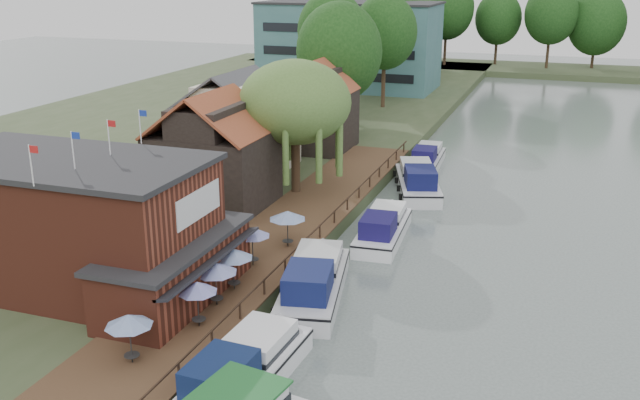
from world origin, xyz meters
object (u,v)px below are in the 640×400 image
(umbrella_5, at_px, (288,229))
(cruiser_2, at_px, (383,224))
(cottage_c, at_px, (315,105))
(cruiser_0, at_px, (243,364))
(hotel_block, at_px, (349,45))
(cruiser_3, at_px, (418,177))
(cottage_b, at_px, (236,121))
(cottage_a, at_px, (213,150))
(umbrella_1, at_px, (198,304))
(umbrella_4, at_px, (253,246))
(pub, at_px, (100,226))
(umbrella_3, at_px, (234,269))
(willow, at_px, (295,128))
(umbrella_2, at_px, (216,284))
(umbrella_0, at_px, (130,339))
(cruiser_1, at_px, (314,276))
(cruiser_4, at_px, (427,155))

(umbrella_5, relative_size, cruiser_2, 0.25)
(cottage_c, xyz_separation_m, umbrella_5, (7.29, -25.11, -2.96))
(umbrella_5, bearing_deg, cruiser_0, -75.89)
(hotel_block, bearing_deg, cruiser_2, -70.44)
(cruiser_3, bearing_deg, cottage_b, 167.23)
(cottage_a, distance_m, cottage_c, 19.03)
(umbrella_1, relative_size, umbrella_4, 1.00)
(hotel_block, height_order, cruiser_3, hotel_block)
(pub, distance_m, umbrella_3, 7.55)
(willow, relative_size, umbrella_2, 4.39)
(cottage_c, distance_m, umbrella_0, 40.93)
(cottage_a, distance_m, cruiser_0, 23.65)
(cottage_c, bearing_deg, cruiser_2, -58.08)
(umbrella_1, relative_size, umbrella_3, 1.00)
(cottage_c, height_order, umbrella_2, cottage_c)
(pub, relative_size, umbrella_3, 8.42)
(umbrella_1, xyz_separation_m, umbrella_2, (-0.25, 2.38, 0.00))
(cottage_c, xyz_separation_m, cruiser_1, (10.59, -29.37, -3.93))
(umbrella_4, bearing_deg, cottage_c, 102.73)
(umbrella_1, xyz_separation_m, umbrella_3, (-0.24, 4.43, 0.00))
(hotel_block, distance_m, umbrella_2, 72.67)
(cruiser_1, bearing_deg, cruiser_4, 77.63)
(umbrella_3, height_order, cruiser_1, umbrella_3)
(umbrella_1, xyz_separation_m, cruiser_1, (3.49, 6.97, -0.96))
(umbrella_2, bearing_deg, umbrella_1, -84.02)
(cottage_c, xyz_separation_m, cruiser_4, (11.03, 0.69, -4.16))
(hotel_block, bearing_deg, cruiser_4, -62.34)
(umbrella_2, height_order, umbrella_3, same)
(willow, bearing_deg, cottage_c, 104.04)
(cruiser_0, relative_size, cruiser_2, 1.07)
(umbrella_3, distance_m, cruiser_4, 32.89)
(umbrella_2, bearing_deg, hotel_block, 101.82)
(umbrella_5, bearing_deg, willow, 108.84)
(umbrella_0, distance_m, cruiser_4, 41.41)
(umbrella_4, bearing_deg, umbrella_3, -82.93)
(willow, bearing_deg, umbrella_3, -79.36)
(pub, height_order, umbrella_2, pub)
(umbrella_2, xyz_separation_m, umbrella_3, (0.01, 2.05, 0.00))
(umbrella_0, height_order, cruiser_0, umbrella_0)
(umbrella_2, relative_size, cruiser_3, 0.22)
(umbrella_4, bearing_deg, cruiser_1, -11.45)
(cottage_c, relative_size, willow, 0.82)
(cruiser_0, distance_m, cruiser_2, 19.90)
(pub, height_order, umbrella_5, pub)
(umbrella_0, relative_size, umbrella_2, 1.00)
(pub, distance_m, willow, 20.36)
(umbrella_4, bearing_deg, cruiser_3, 75.33)
(umbrella_0, xyz_separation_m, umbrella_3, (0.92, 8.47, 0.00))
(umbrella_4, height_order, cruiser_4, umbrella_4)
(cruiser_0, relative_size, cruiser_3, 0.96)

